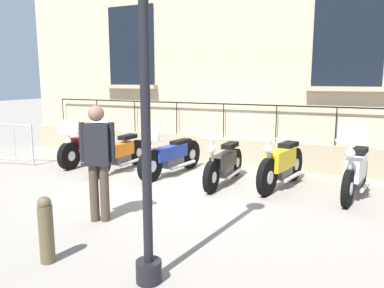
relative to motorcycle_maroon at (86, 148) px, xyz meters
The scene contains 11 objects.
ground_plane 3.17m from the motorcycle_maroon, 82.71° to the left, with size 60.00×60.00×0.00m, color gray.
building_facade 4.73m from the motorcycle_maroon, 122.56° to the left, with size 0.82×12.80×6.95m.
motorcycle_maroon is the anchor object (origin of this frame).
motorcycle_orange 1.21m from the motorcycle_maroon, 79.71° to the left, with size 2.07×0.53×1.31m.
motorcycle_blue 2.48m from the motorcycle_maroon, 89.55° to the left, with size 2.23×0.63×1.25m.
motorcycle_black 3.83m from the motorcycle_maroon, 87.01° to the left, with size 2.05×0.53×1.05m.
motorcycle_yellow 4.96m from the motorcycle_maroon, 90.38° to the left, with size 2.05×0.72×1.09m.
motorcycle_white 6.33m from the motorcycle_maroon, 89.58° to the left, with size 1.97×0.61×1.45m.
lamppost 6.47m from the motorcycle_maroon, 46.79° to the left, with size 0.31×0.31×4.51m.
bollard 5.36m from the motorcycle_maroon, 35.94° to the left, with size 0.17×0.17×0.82m.
pedestrian_walking 4.17m from the motorcycle_maroon, 43.54° to the left, with size 0.35×0.49×1.78m.
Camera 1 is at (7.02, 3.40, 2.16)m, focal length 35.49 mm.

